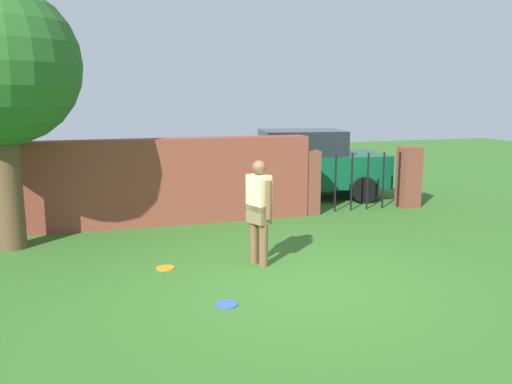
{
  "coord_description": "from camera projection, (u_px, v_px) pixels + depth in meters",
  "views": [
    {
      "loc": [
        -2.66,
        -6.22,
        2.58
      ],
      "look_at": [
        -0.18,
        1.87,
        1.0
      ],
      "focal_mm": 36.54,
      "sensor_mm": 36.0,
      "label": 1
    }
  ],
  "objects": [
    {
      "name": "brick_wall",
      "position": [
        159.0,
        182.0,
        10.44
      ],
      "size": [
        6.24,
        0.5,
        1.73
      ],
      "primitive_type": "cube",
      "color": "brown",
      "rests_on": "ground"
    },
    {
      "name": "fence_gate",
      "position": [
        360.0,
        180.0,
        11.76
      ],
      "size": [
        2.99,
        0.44,
        1.4
      ],
      "color": "brown",
      "rests_on": "ground"
    },
    {
      "name": "car",
      "position": [
        301.0,
        164.0,
        13.12
      ],
      "size": [
        4.4,
        2.4,
        1.72
      ],
      "rotation": [
        0.0,
        0.0,
        -0.15
      ],
      "color": "#0C4C2D",
      "rests_on": "ground"
    },
    {
      "name": "frisbee_blue",
      "position": [
        227.0,
        304.0,
        6.48
      ],
      "size": [
        0.27,
        0.27,
        0.02
      ],
      "primitive_type": "cylinder",
      "color": "blue",
      "rests_on": "ground"
    },
    {
      "name": "person",
      "position": [
        259.0,
        208.0,
        7.89
      ],
      "size": [
        0.34,
        0.5,
        1.62
      ],
      "rotation": [
        0.0,
        0.0,
        -1.17
      ],
      "color": "brown",
      "rests_on": "ground"
    },
    {
      "name": "ground_plane",
      "position": [
        309.0,
        287.0,
        7.08
      ],
      "size": [
        40.0,
        40.0,
        0.0
      ],
      "primitive_type": "plane",
      "color": "#336623"
    },
    {
      "name": "frisbee_orange",
      "position": [
        165.0,
        268.0,
        7.85
      ],
      "size": [
        0.27,
        0.27,
        0.02
      ],
      "primitive_type": "cylinder",
      "color": "orange",
      "rests_on": "ground"
    }
  ]
}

